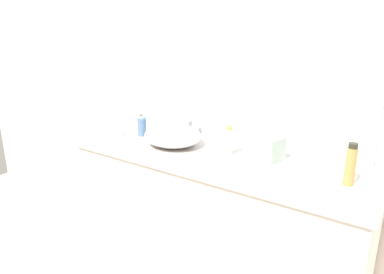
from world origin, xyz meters
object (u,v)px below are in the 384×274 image
Objects in this scene: perfume_bottle at (229,141)px; candle_jar at (120,133)px; lotion_bottle at (351,165)px; sink_basin at (173,136)px; soap_dispenser at (142,125)px; tissue_box at (269,147)px.

candle_jar is (-0.77, -0.07, -0.06)m from perfume_bottle.
perfume_bottle is at bearing 176.60° from lotion_bottle.
sink_basin reaches higher than candle_jar.
tissue_box reaches higher than soap_dispenser.
candle_jar is at bearing -178.56° from lotion_bottle.
tissue_box is at bearing 3.36° from soap_dispenser.
tissue_box is (0.58, 0.10, 0.01)m from sink_basin.
lotion_bottle is 0.43m from tissue_box.
perfume_bottle is 0.77m from candle_jar.
lotion_bottle is (1.00, 0.00, 0.04)m from sink_basin.
lotion_bottle is 1.18× the size of perfume_bottle.
lotion_bottle reaches higher than sink_basin.
soap_dispenser is 0.99× the size of tissue_box.
sink_basin is 0.36m from perfume_bottle.
perfume_bottle reaches higher than candle_jar.
tissue_box is at bearing 14.56° from perfume_bottle.
soap_dispenser is at bearing 33.03° from candle_jar.
sink_basin is 2.07× the size of tissue_box.
soap_dispenser is at bearing 179.51° from perfume_bottle.
candle_jar is at bearing -146.97° from soap_dispenser.
perfume_bottle is at bearing -165.44° from tissue_box.
soap_dispenser is 1.29m from lotion_bottle.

